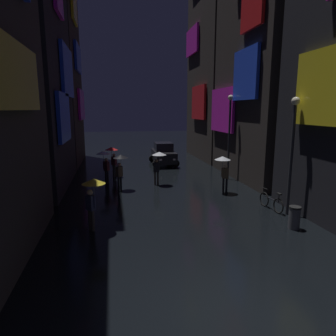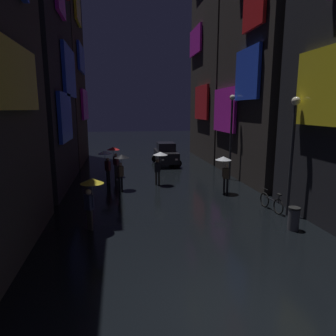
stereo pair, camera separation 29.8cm
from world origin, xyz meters
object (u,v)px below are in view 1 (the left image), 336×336
pedestrian_foreground_left_yellow (93,190)px  car_distant (163,154)px  pedestrian_near_crossing_clear (158,159)px  streetlamp_right_near (292,142)px  pedestrian_foreground_right_black (120,162)px  pedestrian_midstreet_centre_red (112,154)px  trash_bin (294,218)px  pedestrian_midstreet_left_clear (104,158)px  streetlamp_right_far (229,128)px  bicycle_parked_at_storefront (271,202)px  pedestrian_far_right_clear (223,164)px

pedestrian_foreground_left_yellow → car_distant: size_ratio=0.51×
pedestrian_near_crossing_clear → streetlamp_right_near: 8.29m
pedestrian_foreground_right_black → car_distant: size_ratio=0.51×
pedestrian_near_crossing_clear → streetlamp_right_near: bearing=-52.6°
pedestrian_midstreet_centre_red → pedestrian_near_crossing_clear: bearing=-46.1°
pedestrian_foreground_left_yellow → pedestrian_near_crossing_clear: size_ratio=1.00×
trash_bin → pedestrian_near_crossing_clear: bearing=117.8°
pedestrian_foreground_left_yellow → pedestrian_midstreet_left_clear: size_ratio=1.00×
pedestrian_midstreet_left_clear → streetlamp_right_near: (8.27, -7.47, 1.63)m
pedestrian_foreground_left_yellow → streetlamp_right_far: 11.54m
pedestrian_midstreet_left_clear → trash_bin: 11.87m
car_distant → streetlamp_right_near: bearing=-75.8°
pedestrian_midstreet_centre_red → pedestrian_midstreet_left_clear: size_ratio=1.00×
streetlamp_right_far → bicycle_parked_at_storefront: bearing=-93.5°
pedestrian_midstreet_left_clear → trash_bin: size_ratio=2.28×
pedestrian_near_crossing_clear → pedestrian_midstreet_left_clear: size_ratio=1.00×
pedestrian_far_right_clear → pedestrian_midstreet_left_clear: same height
pedestrian_far_right_clear → pedestrian_midstreet_centre_red: (-6.17, 5.40, 0.00)m
pedestrian_near_crossing_clear → streetlamp_right_far: 5.33m
pedestrian_foreground_right_black → trash_bin: 9.89m
pedestrian_midstreet_centre_red → car_distant: pedestrian_midstreet_centre_red is taller
pedestrian_far_right_clear → trash_bin: bearing=-80.9°
streetlamp_right_near → streetlamp_right_far: bearing=90.0°
pedestrian_foreground_right_black → bicycle_parked_at_storefront: 8.60m
pedestrian_foreground_left_yellow → pedestrian_foreground_right_black: same height
pedestrian_foreground_right_black → trash_bin: bearing=-47.6°
pedestrian_foreground_left_yellow → pedestrian_midstreet_centre_red: 9.75m
pedestrian_midstreet_left_clear → car_distant: bearing=50.8°
pedestrian_foreground_right_black → pedestrian_midstreet_left_clear: size_ratio=1.00×
pedestrian_midstreet_left_clear → pedestrian_far_right_clear: bearing=-27.6°
pedestrian_far_right_clear → pedestrian_midstreet_left_clear: bearing=152.4°
trash_bin → bicycle_parked_at_storefront: bearing=82.5°
pedestrian_foreground_right_black → pedestrian_foreground_left_yellow: bearing=-101.7°
pedestrian_near_crossing_clear → pedestrian_midstreet_left_clear: same height
pedestrian_foreground_right_black → pedestrian_near_crossing_clear: bearing=18.5°
streetlamp_right_near → trash_bin: (-0.70, -1.59, -2.83)m
pedestrian_midstreet_centre_red → trash_bin: bearing=-57.2°
bicycle_parked_at_storefront → trash_bin: bicycle_parked_at_storefront is taller
pedestrian_far_right_clear → pedestrian_foreground_left_yellow: bearing=-148.3°
pedestrian_near_crossing_clear → pedestrian_midstreet_left_clear: bearing=163.0°
streetlamp_right_near → trash_bin: 3.32m
pedestrian_foreground_right_black → pedestrian_near_crossing_clear: 2.50m
bicycle_parked_at_storefront → car_distant: car_distant is taller
pedestrian_near_crossing_clear → bicycle_parked_at_storefront: 7.43m
pedestrian_foreground_right_black → pedestrian_near_crossing_clear: same height
bicycle_parked_at_storefront → pedestrian_midstreet_left_clear: bearing=139.3°
pedestrian_near_crossing_clear → trash_bin: size_ratio=2.28×
pedestrian_foreground_right_black → pedestrian_midstreet_left_clear: 2.05m
pedestrian_foreground_left_yellow → car_distant: bearing=69.5°
pedestrian_foreground_left_yellow → pedestrian_foreground_right_black: (1.24, 5.98, 0.00)m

